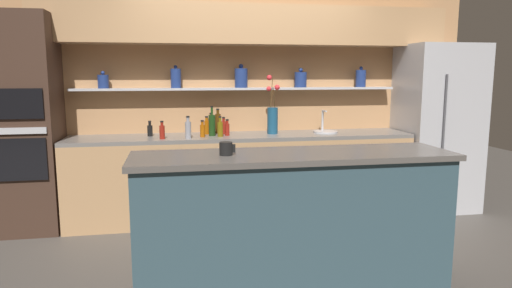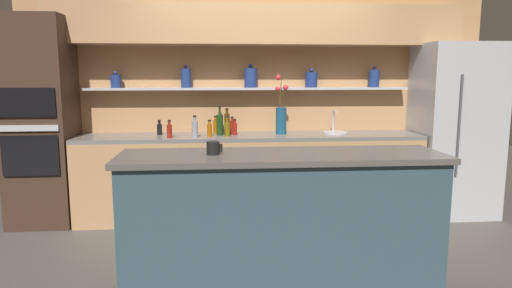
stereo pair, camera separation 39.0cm
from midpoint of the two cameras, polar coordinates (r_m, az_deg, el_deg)
name	(u,v)px [view 2 (the right image)]	position (r m, az deg, el deg)	size (l,w,h in m)	color
ground_plane	(272,261)	(3.99, 4.94, -14.45)	(12.00, 12.00, 0.00)	#4C4742
back_wall_unit	(257,76)	(5.18, 2.28, 8.52)	(5.20, 0.44, 2.60)	tan
back_counter_unit	(251,176)	(5.01, 1.55, -4.06)	(3.68, 0.62, 0.92)	tan
island_counter	(282,223)	(3.32, 6.62, -9.87)	(2.28, 0.61, 1.02)	#334C56
refrigerator	(454,130)	(5.61, 25.40, 1.57)	(0.83, 0.73, 1.90)	#B7B7BC
oven_tower	(41,122)	(5.14, -23.40, 2.52)	(0.64, 0.64, 2.15)	#3D281E
flower_vase	(281,116)	(4.98, 5.39, 3.49)	(0.13, 0.15, 0.64)	navy
sink_fixture	(335,131)	(5.12, 12.01, 1.56)	(0.27, 0.27, 0.25)	#B7B7BC
bottle_spirit_0	(227,122)	(5.06, -1.44, 2.69)	(0.06, 0.06, 0.27)	#4C2D0C
bottle_spirit_1	(195,128)	(4.70, -5.31, 1.93)	(0.06, 0.06, 0.23)	gray
bottle_sauce_2	(160,129)	(4.97, -9.79, 1.88)	(0.06, 0.06, 0.16)	black
bottle_sauce_3	(232,127)	(4.99, -0.76, 2.17)	(0.05, 0.05, 0.19)	maroon
bottle_spirit_4	(220,125)	(5.04, -2.30, 2.42)	(0.06, 0.06, 0.23)	#4C2D0C
bottle_sauce_5	(215,126)	(4.99, -2.87, 2.24)	(0.05, 0.05, 0.20)	#9E4C0A
bottle_sauce_6	(169,130)	(4.72, -8.46, 1.68)	(0.05, 0.05, 0.18)	maroon
bottle_sauce_7	(210,129)	(4.78, -3.52, 1.82)	(0.05, 0.05, 0.18)	#9E4C0A
bottle_wine_8	(220,124)	(4.87, -2.27, 2.47)	(0.07, 0.07, 0.31)	#193814
bottle_sauce_9	(235,128)	(4.87, -0.38, 1.96)	(0.05, 0.05, 0.18)	maroon
bottle_oil_10	(227,128)	(4.79, -1.30, 1.97)	(0.06, 0.06, 0.21)	brown
coffee_mug	(213,148)	(3.13, -1.84, -0.53)	(0.11, 0.09, 0.09)	black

